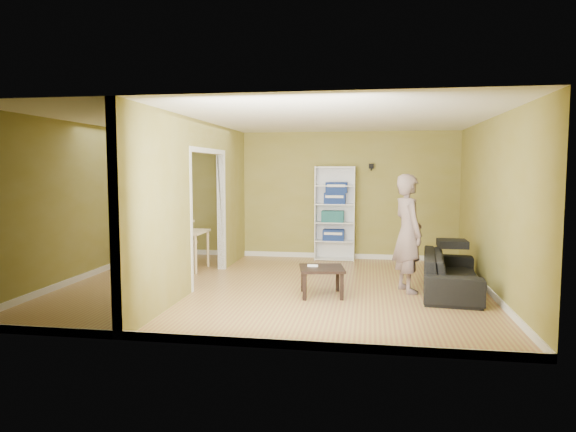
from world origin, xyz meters
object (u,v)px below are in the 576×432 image
object	(u,v)px
chair_far	(188,241)
coffee_table	(322,272)
sofa	(451,266)
person	(408,223)
bookshelf	(335,213)
chair_near	(167,250)
dining_table	(174,235)
chair_left	(136,243)

from	to	relation	value
chair_far	coffee_table	bearing A→B (deg)	128.65
coffee_table	chair_far	bearing A→B (deg)	142.35
coffee_table	sofa	bearing A→B (deg)	15.79
person	bookshelf	size ratio (longest dim) A/B	1.09
person	chair_far	size ratio (longest dim) A/B	2.39
bookshelf	chair_near	distance (m)	3.49
dining_table	chair_near	distance (m)	0.62
person	chair_left	bearing A→B (deg)	56.22
sofa	coffee_table	distance (m)	1.97
dining_table	coffee_table	bearing A→B (deg)	-28.38
person	dining_table	size ratio (longest dim) A/B	1.80
chair_far	chair_left	bearing A→B (deg)	26.15
sofa	chair_left	distance (m)	5.60
sofa	bookshelf	xyz separation A→B (m)	(-1.91, 2.53, 0.56)
chair_left	sofa	bearing A→B (deg)	86.11
dining_table	chair_left	distance (m)	0.77
person	coffee_table	xyz separation A→B (m)	(-1.25, -0.46, -0.68)
bookshelf	chair_left	world-z (taller)	bookshelf
chair_left	person	bearing A→B (deg)	83.89
dining_table	chair_left	xyz separation A→B (m)	(-0.75, 0.01, -0.18)
dining_table	chair_far	bearing A→B (deg)	88.40
person	bookshelf	bearing A→B (deg)	4.78
sofa	coffee_table	bearing A→B (deg)	111.69
sofa	dining_table	distance (m)	4.87
bookshelf	chair_far	size ratio (longest dim) A/B	2.18
sofa	dining_table	world-z (taller)	sofa
chair_near	chair_far	size ratio (longest dim) A/B	1.05
sofa	bookshelf	distance (m)	3.22
dining_table	chair_left	bearing A→B (deg)	179.53
coffee_table	chair_left	xyz separation A→B (m)	(-3.61, 1.55, 0.11)
bookshelf	chair_left	distance (m)	3.93
person	chair_near	world-z (taller)	person
dining_table	chair_left	world-z (taller)	chair_left
chair_left	dining_table	bearing A→B (deg)	96.08
person	dining_table	xyz separation A→B (m)	(-4.11, 1.09, -0.40)
person	sofa	bearing A→B (deg)	-104.44
dining_table	bookshelf	bearing A→B (deg)	28.10
bookshelf	dining_table	bearing A→B (deg)	-151.90
bookshelf	chair_far	distance (m)	3.00
dining_table	person	bearing A→B (deg)	-14.80
person	chair_left	distance (m)	5.01
chair_near	chair_far	world-z (taller)	chair_near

